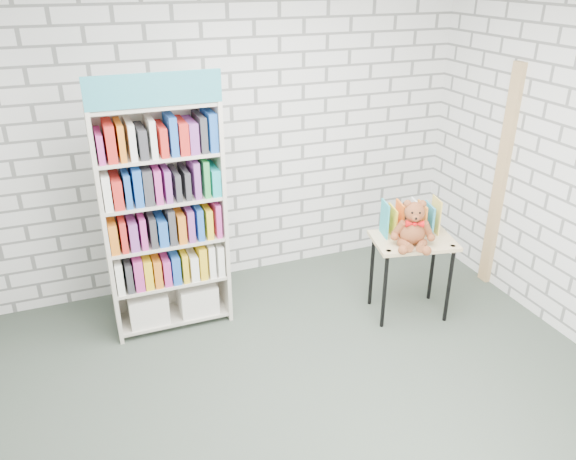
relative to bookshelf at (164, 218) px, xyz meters
name	(u,v)px	position (x,y,z in m)	size (l,w,h in m)	color
ground	(318,398)	(0.78, -1.36, -0.98)	(4.50, 4.50, 0.00)	#3C473C
room_shell	(325,162)	(0.78, -1.36, 0.80)	(4.52, 4.02, 2.81)	silver
bookshelf	(164,218)	(0.00, 0.00, 0.00)	(0.96, 0.37, 2.16)	beige
display_table	(412,250)	(1.97, -0.62, -0.36)	(0.76, 0.60, 0.73)	tan
table_books	(411,219)	(2.00, -0.52, -0.11)	(0.51, 0.30, 0.28)	#29A6B2
teddy_bear	(413,228)	(1.89, -0.72, -0.10)	(0.37, 0.35, 0.39)	brown
door_trim	(500,180)	(3.00, -0.41, 0.07)	(0.05, 0.12, 2.10)	tan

